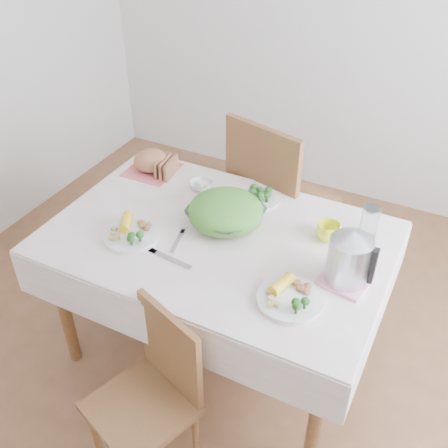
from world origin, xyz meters
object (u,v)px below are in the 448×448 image
at_px(salad_bowl, 226,216).
at_px(electric_kettle, 349,258).
at_px(dinner_plate_left, 132,235).
at_px(dining_table, 219,298).
at_px(yellow_mug, 329,232).
at_px(dinner_plate_right, 290,299).
at_px(chair_far, 283,210).
at_px(chair_near, 139,397).

height_order(salad_bowl, electric_kettle, electric_kettle).
bearing_deg(dinner_plate_left, dining_table, 28.46).
xyz_separation_m(dinner_plate_left, yellow_mug, (0.78, 0.38, 0.03)).
bearing_deg(dinner_plate_right, chair_far, 112.32).
height_order(chair_near, electric_kettle, electric_kettle).
bearing_deg(salad_bowl, yellow_mug, 11.80).
xyz_separation_m(chair_far, electric_kettle, (0.55, -0.75, 0.42)).
distance_m(dining_table, chair_near, 0.70).
xyz_separation_m(dining_table, dinner_plate_left, (-0.34, -0.18, 0.40)).
bearing_deg(electric_kettle, chair_near, -145.14).
height_order(dining_table, salad_bowl, salad_bowl).
bearing_deg(salad_bowl, dinner_plate_right, -36.99).
distance_m(dining_table, electric_kettle, 0.78).
relative_size(dining_table, chair_near, 1.74).
xyz_separation_m(dining_table, salad_bowl, (-0.01, 0.10, 0.43)).
bearing_deg(chair_far, chair_near, 104.29).
relative_size(dinner_plate_left, yellow_mug, 2.36).
bearing_deg(chair_far, yellow_mug, 142.86).
bearing_deg(yellow_mug, salad_bowl, -168.20).
xyz_separation_m(dining_table, dinner_plate_right, (0.43, -0.24, 0.40)).
bearing_deg(dining_table, dinner_plate_left, -151.54).
xyz_separation_m(dining_table, yellow_mug, (0.44, 0.20, 0.43)).
bearing_deg(yellow_mug, dinner_plate_right, -91.19).
bearing_deg(electric_kettle, dinner_plate_left, 174.89).
bearing_deg(salad_bowl, dining_table, -82.87).
relative_size(chair_far, dinner_plate_left, 4.19).
bearing_deg(dinner_plate_right, yellow_mug, 88.81).
height_order(dinner_plate_left, yellow_mug, yellow_mug).
bearing_deg(dining_table, yellow_mug, 23.72).
bearing_deg(dinner_plate_right, dinner_plate_left, 175.92).
height_order(chair_near, dinner_plate_right, chair_near).
height_order(dinner_plate_left, dinner_plate_right, same).
height_order(salad_bowl, dinner_plate_left, salad_bowl).
xyz_separation_m(salad_bowl, electric_kettle, (0.60, -0.13, 0.08)).
distance_m(salad_bowl, electric_kettle, 0.62).
bearing_deg(yellow_mug, dinner_plate_left, -154.19).
distance_m(dining_table, chair_far, 0.72).
distance_m(chair_near, dinner_plate_left, 0.70).
relative_size(chair_near, dinner_plate_right, 3.14).
height_order(chair_far, salad_bowl, chair_far).
xyz_separation_m(salad_bowl, yellow_mug, (0.46, 0.10, 0.00)).
bearing_deg(salad_bowl, chair_near, -87.76).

